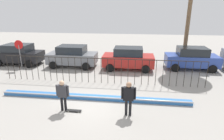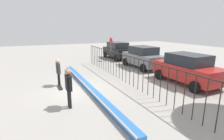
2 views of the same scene
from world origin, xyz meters
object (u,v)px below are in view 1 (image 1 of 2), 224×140
object	(u,v)px
stop_sign	(20,51)
parked_car_gray	(72,56)
parked_car_blue	(192,58)
parked_car_red	(128,58)
skateboard	(74,110)
camera_operator	(129,96)
parked_car_black	(19,54)
skateboarder	(63,93)

from	to	relation	value
stop_sign	parked_car_gray	bearing A→B (deg)	16.17
parked_car_blue	parked_car_red	bearing A→B (deg)	-171.31
skateboard	parked_car_gray	distance (m)	8.07
camera_operator	parked_car_red	size ratio (longest dim) A/B	0.41
parked_car_blue	camera_operator	bearing A→B (deg)	-120.62
parked_car_blue	stop_sign	bearing A→B (deg)	-171.86
parked_car_black	parked_car_gray	distance (m)	5.20
camera_operator	parked_car_red	world-z (taller)	parked_car_red
parked_car_blue	stop_sign	xyz separation A→B (m)	(-14.57, -1.76, 0.64)
parked_car_red	parked_car_blue	size ratio (longest dim) A/B	1.00
parked_car_gray	parked_car_blue	distance (m)	10.39
skateboarder	parked_car_red	distance (m)	7.99
parked_car_black	parked_car_red	xyz separation A→B (m)	(10.20, -0.25, 0.00)
skateboarder	skateboard	xyz separation A→B (m)	(0.52, -0.04, -0.94)
camera_operator	stop_sign	world-z (taller)	stop_sign
parked_car_red	parked_car_blue	bearing A→B (deg)	10.95
parked_car_red	stop_sign	distance (m)	9.26
skateboarder	parked_car_red	xyz separation A→B (m)	(2.97, 7.41, -0.03)
parked_car_gray	stop_sign	world-z (taller)	stop_sign
parked_car_black	parked_car_blue	size ratio (longest dim) A/B	1.00
camera_operator	stop_sign	bearing A→B (deg)	-25.09
skateboard	parked_car_black	xyz separation A→B (m)	(-7.74, 7.70, 0.91)
skateboarder	parked_car_gray	xyz separation A→B (m)	(-2.02, 7.57, -0.03)
skateboard	parked_car_gray	xyz separation A→B (m)	(-2.54, 7.61, 0.91)
parked_car_blue	skateboard	bearing A→B (deg)	-132.62
skateboard	stop_sign	size ratio (longest dim) A/B	0.32
skateboarder	parked_car_blue	world-z (taller)	parked_car_blue
stop_sign	parked_car_red	bearing A→B (deg)	6.55
parked_car_black	parked_car_gray	size ratio (longest dim) A/B	1.00
camera_operator	stop_sign	size ratio (longest dim) A/B	0.70
parked_car_gray	parked_car_blue	size ratio (longest dim) A/B	1.00
skateboard	parked_car_gray	size ratio (longest dim) A/B	0.19
parked_car_gray	parked_car_blue	bearing A→B (deg)	5.72
skateboarder	parked_car_black	distance (m)	10.53
skateboarder	stop_sign	bearing A→B (deg)	147.80
parked_car_black	parked_car_red	bearing A→B (deg)	-3.47
skateboard	stop_sign	bearing A→B (deg)	113.73
parked_car_black	parked_car_blue	world-z (taller)	same
skateboarder	parked_car_blue	xyz separation A→B (m)	(8.36, 8.12, -0.03)
parked_car_gray	stop_sign	bearing A→B (deg)	-161.11
skateboarder	skateboard	bearing A→B (deg)	9.65
camera_operator	skateboard	bearing A→B (deg)	8.90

